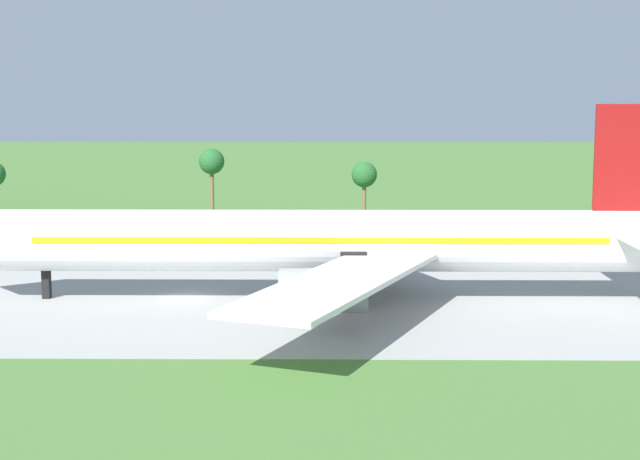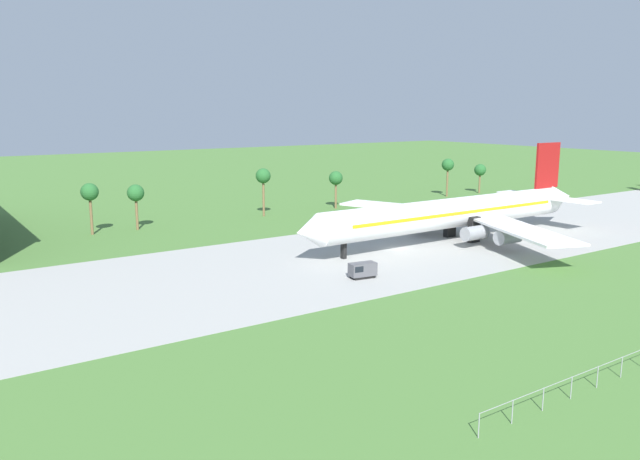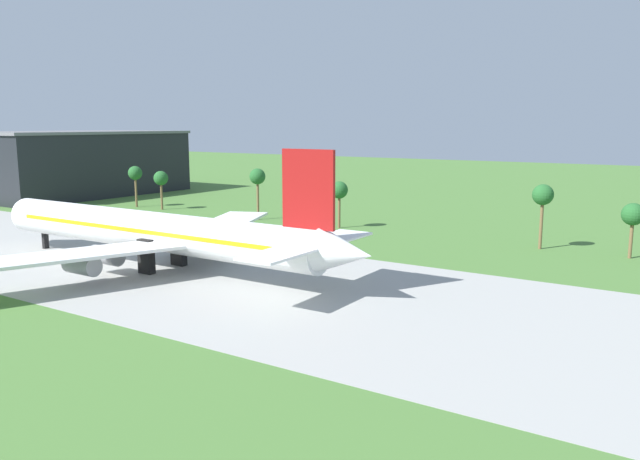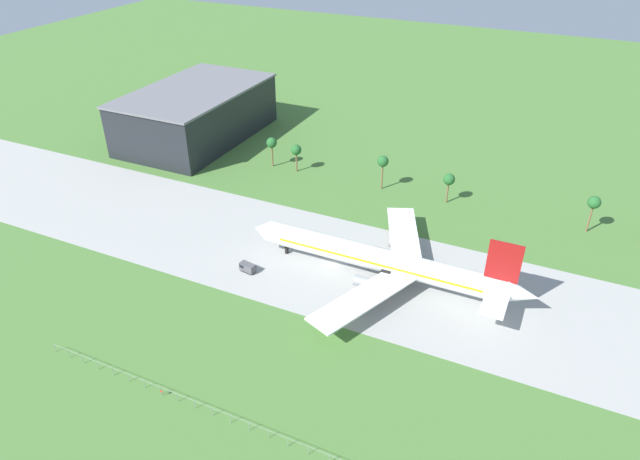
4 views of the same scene
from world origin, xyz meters
TOP-DOWN VIEW (x-y plane):
  - ground_plane at (0.00, 0.00)m, footprint 600.00×600.00m
  - taxiway_strip at (0.00, 0.00)m, footprint 320.00×44.00m
  - jet_airliner at (14.54, -0.73)m, footprint 73.68×59.57m
  - palm_tree_row at (11.75, 45.63)m, footprint 120.29×3.60m

SIDE VIEW (x-z plane):
  - ground_plane at x=0.00m, z-range 0.00..0.00m
  - taxiway_strip at x=0.00m, z-range 0.00..0.02m
  - jet_airliner at x=14.54m, z-range -3.63..14.71m
  - palm_tree_row at x=11.75m, z-range 2.51..14.12m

